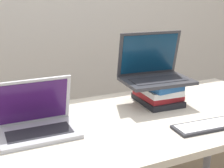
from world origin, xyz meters
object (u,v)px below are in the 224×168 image
(book_stack, at_px, (158,92))
(wireless_keyboard, at_px, (207,126))
(laptop_left, at_px, (37,122))
(laptop_on_books, at_px, (154,71))

(book_stack, bearing_deg, wireless_keyboard, -86.47)
(laptop_left, height_order, laptop_on_books, laptop_on_books)
(wireless_keyboard, bearing_deg, laptop_left, 158.70)
(book_stack, relative_size, wireless_keyboard, 0.84)
(laptop_left, distance_m, laptop_on_books, 0.65)
(laptop_on_books, xyz_separation_m, wireless_keyboard, (0.04, -0.37, -0.16))
(book_stack, distance_m, wireless_keyboard, 0.35)
(laptop_left, height_order, book_stack, laptop_left)
(laptop_left, bearing_deg, wireless_keyboard, -21.30)
(laptop_on_books, height_order, wireless_keyboard, laptop_on_books)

